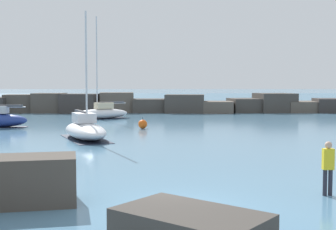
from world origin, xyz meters
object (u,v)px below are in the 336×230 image
object	(u,v)px
sailboat_moored_0	(85,129)
person_on_rocks	(328,165)
sailboat_moored_1	(102,113)
mooring_buoy_orange_near	(143,124)

from	to	relation	value
sailboat_moored_0	person_on_rocks	distance (m)	19.27
sailboat_moored_0	sailboat_moored_1	bearing A→B (deg)	93.66
sailboat_moored_0	sailboat_moored_1	world-z (taller)	sailboat_moored_1
sailboat_moored_1	mooring_buoy_orange_near	size ratio (longest dim) A/B	11.30
sailboat_moored_1	mooring_buoy_orange_near	distance (m)	11.81
sailboat_moored_0	sailboat_moored_1	size ratio (longest dim) A/B	0.79
sailboat_moored_0	mooring_buoy_orange_near	distance (m)	8.06
mooring_buoy_orange_near	person_on_rocks	distance (m)	24.33
sailboat_moored_1	person_on_rocks	bearing A→B (deg)	-70.95
sailboat_moored_1	mooring_buoy_orange_near	bearing A→B (deg)	-66.26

